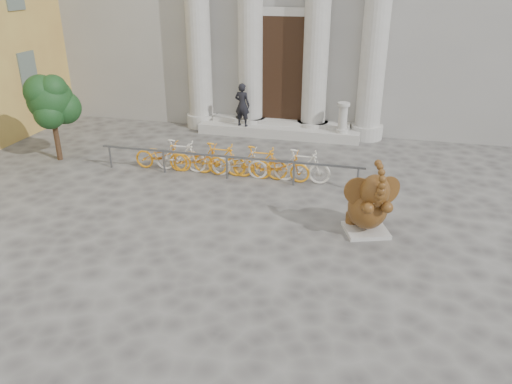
% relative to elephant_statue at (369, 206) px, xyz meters
% --- Properties ---
extents(ground, '(80.00, 80.00, 0.00)m').
position_rel_elephant_statue_xyz_m(ground, '(-3.54, -2.38, -0.71)').
color(ground, '#474442').
rests_on(ground, ground).
extents(entrance_steps, '(6.00, 1.20, 0.36)m').
position_rel_elephant_statue_xyz_m(entrance_steps, '(-3.54, 7.02, -0.53)').
color(entrance_steps, '#A8A59E').
rests_on(entrance_steps, ground).
extents(elephant_statue, '(1.30, 1.54, 1.94)m').
position_rel_elephant_statue_xyz_m(elephant_statue, '(0.00, 0.00, 0.00)').
color(elephant_statue, '#A8A59E').
rests_on(elephant_statue, ground).
extents(bike_rack, '(8.00, 0.53, 1.00)m').
position_rel_elephant_statue_xyz_m(bike_rack, '(-4.18, 2.65, -0.21)').
color(bike_rack, slate).
rests_on(bike_rack, ground).
extents(tree, '(1.61, 1.47, 2.79)m').
position_rel_elephant_statue_xyz_m(tree, '(-9.94, 2.65, 1.24)').
color(tree, '#332114').
rests_on(tree, ground).
extents(pedestrian, '(0.64, 0.48, 1.59)m').
position_rel_elephant_statue_xyz_m(pedestrian, '(-4.86, 6.67, 0.45)').
color(pedestrian, black).
rests_on(pedestrian, entrance_steps).
extents(balustrade_post, '(0.44, 0.44, 1.08)m').
position_rel_elephant_statue_xyz_m(balustrade_post, '(-1.19, 6.72, 0.15)').
color(balustrade_post, '#A8A59E').
rests_on(balustrade_post, entrance_steps).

